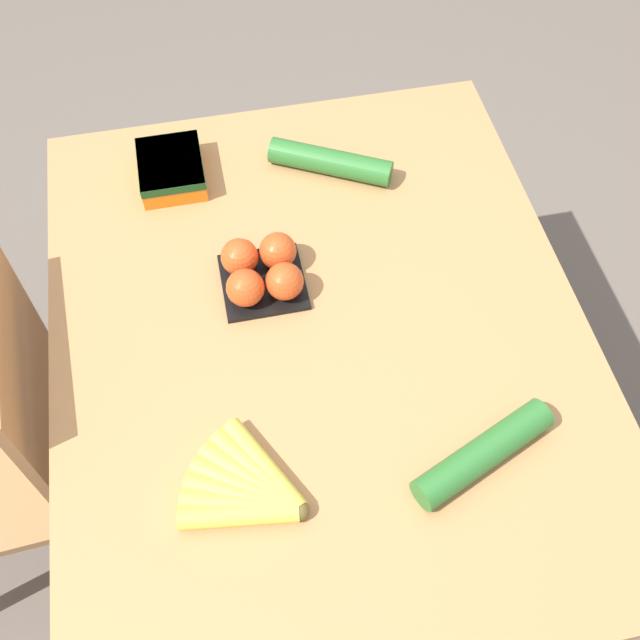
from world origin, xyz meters
TOP-DOWN VIEW (x-y plane):
  - ground_plane at (0.00, 0.00)m, footprint 12.00×12.00m
  - dining_table at (0.00, 0.00)m, footprint 1.19×0.96m
  - chair at (0.03, 0.66)m, footprint 0.44×0.42m
  - banana_bunch at (-0.28, 0.17)m, footprint 0.19×0.20m
  - tomato_pack at (0.12, 0.08)m, footprint 0.15×0.15m
  - carrot_bag at (0.42, 0.22)m, footprint 0.16×0.13m
  - cucumber_near at (0.38, -0.10)m, footprint 0.17×0.25m
  - cucumber_far at (-0.30, -0.20)m, footprint 0.15×0.26m

SIDE VIEW (x-z plane):
  - ground_plane at x=0.00m, z-range 0.00..0.00m
  - chair at x=0.03m, z-range 0.02..0.90m
  - dining_table at x=0.00m, z-range 0.28..1.04m
  - banana_bunch at x=-0.28m, z-range 0.76..0.80m
  - cucumber_near at x=0.38m, z-range 0.76..0.81m
  - cucumber_far at x=-0.30m, z-range 0.76..0.81m
  - carrot_bag at x=0.42m, z-range 0.77..0.82m
  - tomato_pack at x=0.12m, z-range 0.76..0.84m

